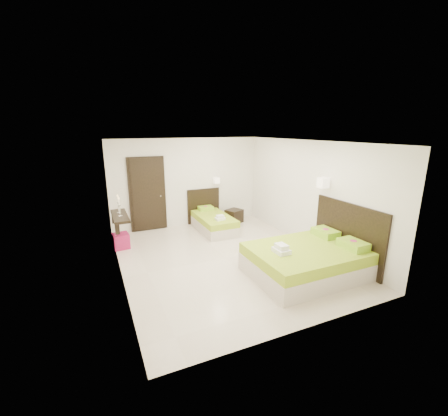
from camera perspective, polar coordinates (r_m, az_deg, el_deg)
name	(u,v)px	position (r m, az deg, el deg)	size (l,w,h in m)	color
floor	(225,258)	(6.94, 0.27, -9.49)	(5.50, 5.50, 0.00)	beige
bed_single	(213,221)	(8.72, -2.15, -2.47)	(1.03, 1.72, 1.42)	beige
bed_double	(309,259)	(6.36, 15.88, -9.25)	(2.20, 1.87, 1.81)	beige
nightstand	(234,216)	(9.38, 1.93, -1.54)	(0.46, 0.41, 0.41)	black
ottoman	(121,241)	(7.83, -19.04, -5.95)	(0.37, 0.37, 0.37)	#9D154A
door	(148,195)	(8.75, -14.35, 2.49)	(1.02, 0.15, 2.14)	black
console_shelf	(119,216)	(7.65, -19.29, -1.49)	(0.35, 1.20, 0.78)	black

